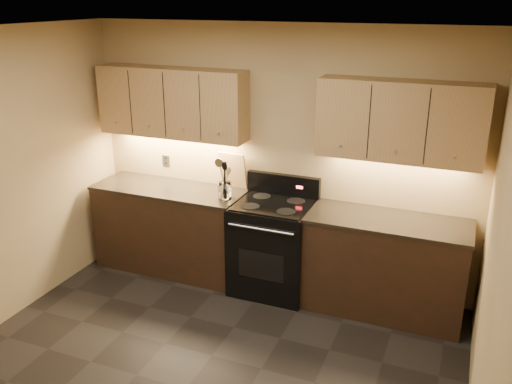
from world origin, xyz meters
TOP-DOWN VIEW (x-y plane):
  - ceiling at (0.00, 0.00)m, footprint 4.00×4.00m
  - wall_back at (0.00, 2.00)m, footprint 4.00×0.04m
  - wall_right at (2.00, 0.00)m, footprint 0.04×4.00m
  - counter_left at (-1.10, 1.70)m, footprint 1.62×0.62m
  - counter_right at (1.18, 1.70)m, footprint 1.46×0.62m
  - stove at (0.08, 1.68)m, footprint 0.76×0.68m
  - upper_cab_left at (-1.10, 1.85)m, footprint 1.60×0.30m
  - upper_cab_right at (1.18, 1.85)m, footprint 1.44×0.30m
  - outlet_plate at (-1.30, 1.99)m, footprint 0.08×0.01m
  - utensil_crock at (-0.42, 1.64)m, footprint 0.13×0.13m
  - cutting_board at (-0.48, 1.96)m, footprint 0.31×0.11m
  - wooden_spoon at (-0.45, 1.63)m, footprint 0.11×0.14m
  - black_spoon at (-0.42, 1.65)m, footprint 0.07×0.09m
  - black_turner at (-0.42, 1.61)m, footprint 0.12×0.15m
  - steel_skimmer at (-0.38, 1.63)m, footprint 0.19×0.09m

SIDE VIEW (x-z plane):
  - counter_left at x=-1.10m, z-range 0.00..0.93m
  - counter_right at x=1.18m, z-range 0.00..0.93m
  - stove at x=0.08m, z-range -0.09..1.05m
  - utensil_crock at x=-0.42m, z-range 0.92..1.09m
  - wooden_spoon at x=-0.45m, z-range 0.94..1.25m
  - cutting_board at x=-0.48m, z-range 0.93..1.31m
  - outlet_plate at x=-1.30m, z-range 1.06..1.18m
  - black_spoon at x=-0.42m, z-range 0.94..1.30m
  - black_turner at x=-0.42m, z-range 0.94..1.32m
  - steel_skimmer at x=-0.38m, z-range 0.94..1.33m
  - wall_back at x=0.00m, z-range 0.00..2.60m
  - wall_right at x=2.00m, z-range 0.00..2.60m
  - upper_cab_left at x=-1.10m, z-range 1.45..2.15m
  - upper_cab_right at x=1.18m, z-range 1.45..2.15m
  - ceiling at x=0.00m, z-range 2.60..2.60m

